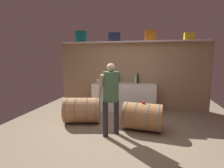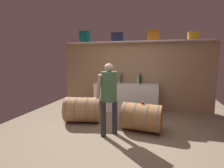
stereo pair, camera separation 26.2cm
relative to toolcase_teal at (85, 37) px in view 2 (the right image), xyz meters
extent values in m
cube|color=#84745C|center=(1.64, -1.53, -2.34)|extent=(5.99, 7.68, 0.02)
cube|color=#9F815F|center=(1.64, 0.15, -1.27)|extent=(4.79, 0.10, 2.12)
cube|color=silver|center=(1.64, 0.00, -0.20)|extent=(4.41, 0.40, 0.03)
cube|color=#117D7F|center=(0.00, 0.00, 0.00)|extent=(0.31, 0.25, 0.36)
cube|color=navy|center=(1.11, 0.00, -0.04)|extent=(0.38, 0.22, 0.27)
cube|color=orange|center=(2.21, 0.00, -0.03)|extent=(0.35, 0.27, 0.30)
cube|color=yellow|center=(3.31, 0.00, -0.07)|extent=(0.30, 0.26, 0.22)
cube|color=white|center=(1.46, -0.22, -1.90)|extent=(1.94, 0.62, 0.85)
cylinder|color=#2B5433|center=(1.25, -0.01, -1.37)|extent=(0.07, 0.07, 0.22)
sphere|color=#2B5433|center=(1.25, -0.01, -1.24)|extent=(0.06, 0.06, 0.06)
cylinder|color=#2B5433|center=(1.25, -0.01, -1.19)|extent=(0.03, 0.03, 0.09)
cylinder|color=#B4C4B5|center=(1.81, -0.22, -1.39)|extent=(0.07, 0.07, 0.18)
sphere|color=#B4C4B5|center=(1.81, -0.22, -1.28)|extent=(0.06, 0.06, 0.06)
cylinder|color=#B4C4B5|center=(1.81, -0.22, -1.24)|extent=(0.03, 0.03, 0.07)
cylinder|color=black|center=(1.86, 0.01, -1.36)|extent=(0.06, 0.06, 0.23)
sphere|color=black|center=(1.86, 0.01, -1.24)|extent=(0.06, 0.06, 0.06)
cylinder|color=black|center=(1.86, 0.01, -1.19)|extent=(0.02, 0.02, 0.08)
cylinder|color=white|center=(0.66, -0.39, -1.48)|extent=(0.07, 0.07, 0.00)
cylinder|color=white|center=(0.66, -0.39, -1.44)|extent=(0.01, 0.01, 0.07)
sphere|color=white|center=(0.66, -0.39, -1.37)|extent=(0.09, 0.09, 0.09)
sphere|color=maroon|center=(0.66, -0.39, -1.38)|extent=(0.05, 0.05, 0.05)
cylinder|color=#AA7543|center=(2.08, -1.63, -2.02)|extent=(0.93, 0.70, 0.61)
cylinder|color=slate|center=(1.72, -1.59, -2.02)|extent=(0.10, 0.62, 0.62)
cylinder|color=slate|center=(1.94, -1.61, -2.02)|extent=(0.10, 0.62, 0.62)
cylinder|color=slate|center=(2.22, -1.65, -2.02)|extent=(0.10, 0.62, 0.62)
cylinder|color=slate|center=(2.45, -1.67, -2.02)|extent=(0.10, 0.62, 0.62)
cylinder|color=#97463D|center=(2.08, -1.63, -1.71)|extent=(0.04, 0.04, 0.01)
cylinder|color=#B07E50|center=(0.56, -1.47, -2.01)|extent=(1.00, 0.81, 0.63)
cylinder|color=slate|center=(0.19, -1.55, -2.01)|extent=(0.16, 0.63, 0.64)
cylinder|color=slate|center=(0.42, -1.50, -2.01)|extent=(0.16, 0.63, 0.64)
cylinder|color=slate|center=(0.69, -1.44, -2.01)|extent=(0.16, 0.63, 0.64)
cylinder|color=slate|center=(0.92, -1.39, -2.01)|extent=(0.16, 0.63, 0.64)
cylinder|color=brown|center=(0.56, -1.47, -1.69)|extent=(0.04, 0.04, 0.01)
cylinder|color=red|center=(2.09, -1.63, -1.69)|extent=(0.07, 0.07, 0.04)
cylinder|color=#302D37|center=(1.53, -1.96, -1.96)|extent=(0.11, 0.11, 0.75)
cylinder|color=#302D37|center=(1.34, -2.15, -1.96)|extent=(0.11, 0.11, 0.75)
cylinder|color=#46714B|center=(1.43, -2.06, -1.28)|extent=(0.32, 0.32, 0.62)
sphere|color=tan|center=(1.43, -2.06, -0.89)|extent=(0.18, 0.18, 0.18)
cylinder|color=tan|center=(1.50, -1.86, -1.28)|extent=(0.17, 0.17, 0.53)
cylinder|color=tan|center=(1.24, -2.12, -1.28)|extent=(0.20, 0.20, 0.52)
camera|label=1|loc=(2.19, -5.57, -0.69)|focal=28.21mm
camera|label=2|loc=(2.45, -5.51, -0.69)|focal=28.21mm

